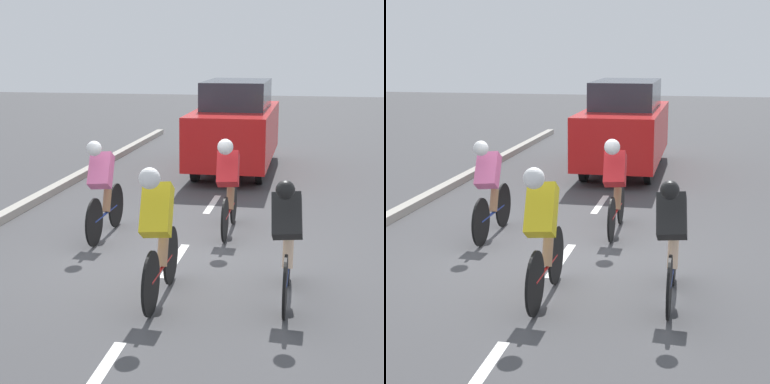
% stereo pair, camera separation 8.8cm
% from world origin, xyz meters
% --- Properties ---
extents(ground_plane, '(60.00, 60.00, 0.00)m').
position_xyz_m(ground_plane, '(0.00, 0.00, 0.00)').
color(ground_plane, '#424244').
extents(lane_stripe_near, '(0.12, 1.40, 0.01)m').
position_xyz_m(lane_stripe_near, '(0.00, 3.34, 0.00)').
color(lane_stripe_near, white).
rests_on(lane_stripe_near, ground).
extents(lane_stripe_mid, '(0.12, 1.40, 0.01)m').
position_xyz_m(lane_stripe_mid, '(0.00, 0.14, 0.00)').
color(lane_stripe_mid, white).
rests_on(lane_stripe_mid, ground).
extents(lane_stripe_far, '(0.12, 1.40, 0.01)m').
position_xyz_m(lane_stripe_far, '(0.00, -3.06, 0.00)').
color(lane_stripe_far, white).
rests_on(lane_stripe_far, ground).
extents(cyclist_pink, '(0.36, 1.73, 1.49)m').
position_xyz_m(cyclist_pink, '(1.28, -0.72, 0.78)').
color(cyclist_pink, black).
rests_on(cyclist_pink, ground).
extents(cyclist_black, '(0.36, 1.69, 1.44)m').
position_xyz_m(cyclist_black, '(-1.51, 1.31, 0.74)').
color(cyclist_black, black).
rests_on(cyclist_black, ground).
extents(cyclist_yellow, '(0.36, 1.67, 1.57)m').
position_xyz_m(cyclist_yellow, '(-0.11, 1.54, 0.82)').
color(cyclist_yellow, black).
rests_on(cyclist_yellow, ground).
extents(cyclist_red, '(0.35, 1.69, 1.49)m').
position_xyz_m(cyclist_red, '(-0.52, -1.26, 0.79)').
color(cyclist_red, black).
rests_on(cyclist_red, ground).
extents(support_car, '(1.70, 4.42, 2.05)m').
position_xyz_m(support_car, '(-0.01, -6.43, 1.03)').
color(support_car, black).
rests_on(support_car, ground).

